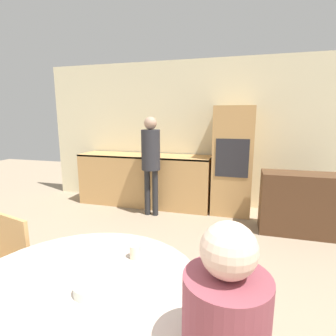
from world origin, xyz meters
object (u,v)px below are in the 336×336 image
(bowl_near, at_px, (90,289))
(cup, at_px, (135,252))
(oven_unit, at_px, (232,161))
(chair_far_left, at_px, (3,270))
(person_standing, at_px, (151,155))
(sideboard, at_px, (304,204))
(bowl_centre, at_px, (8,311))
(dining_table, at_px, (81,320))

(bowl_near, bearing_deg, cup, 76.94)
(oven_unit, bearing_deg, chair_far_left, -116.47)
(person_standing, relative_size, bowl_near, 10.04)
(person_standing, relative_size, cup, 18.69)
(sideboard, distance_m, chair_far_left, 3.53)
(cup, height_order, bowl_near, cup)
(bowl_centre, bearing_deg, dining_table, 53.88)
(sideboard, bearing_deg, person_standing, 177.29)
(dining_table, bearing_deg, bowl_near, -16.15)
(oven_unit, height_order, chair_far_left, oven_unit)
(person_standing, relative_size, bowl_centre, 12.10)
(oven_unit, relative_size, chair_far_left, 2.03)
(cup, bearing_deg, bowl_centre, -120.30)
(sideboard, height_order, person_standing, person_standing)
(person_standing, distance_m, cup, 2.65)
(sideboard, height_order, chair_far_left, chair_far_left)
(oven_unit, height_order, bowl_near, oven_unit)
(sideboard, xyz_separation_m, person_standing, (-2.26, 0.11, 0.58))
(chair_far_left, distance_m, person_standing, 2.63)
(sideboard, bearing_deg, bowl_centre, -121.30)
(person_standing, bearing_deg, bowl_near, -76.56)
(sideboard, relative_size, bowl_near, 7.10)
(chair_far_left, xyz_separation_m, bowl_centre, (0.69, -0.57, 0.26))
(chair_far_left, bearing_deg, bowl_near, -5.26)
(oven_unit, distance_m, bowl_near, 3.45)
(chair_far_left, relative_size, person_standing, 0.54)
(chair_far_left, bearing_deg, dining_table, -5.54)
(bowl_centre, bearing_deg, person_standing, 97.68)
(sideboard, relative_size, bowl_centre, 8.56)
(dining_table, height_order, cup, cup)
(cup, bearing_deg, oven_unit, 80.95)
(person_standing, height_order, bowl_centre, person_standing)
(dining_table, height_order, person_standing, person_standing)
(chair_far_left, bearing_deg, sideboard, 58.16)
(oven_unit, relative_size, sideboard, 1.56)
(sideboard, distance_m, bowl_near, 3.22)
(sideboard, bearing_deg, oven_unit, 148.92)
(chair_far_left, height_order, cup, chair_far_left)
(dining_table, height_order, bowl_near, bowl_near)
(oven_unit, bearing_deg, bowl_centre, -103.01)
(sideboard, relative_size, dining_table, 0.86)
(cup, xyz_separation_m, bowl_centre, (-0.36, -0.61, -0.02))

